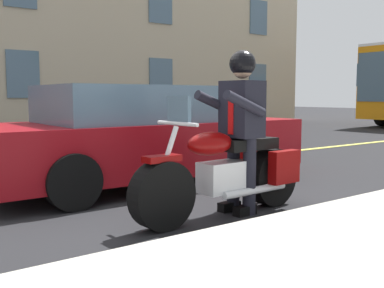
# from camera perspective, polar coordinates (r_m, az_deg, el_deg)

# --- Properties ---
(ground_plane) EXTENTS (80.00, 80.00, 0.00)m
(ground_plane) POSITION_cam_1_polar(r_m,az_deg,el_deg) (5.85, -5.94, -6.43)
(ground_plane) COLOR black
(lane_center_stripe) EXTENTS (60.00, 0.16, 0.01)m
(lane_center_stripe) POSITION_cam_1_polar(r_m,az_deg,el_deg) (7.60, -13.67, -3.63)
(lane_center_stripe) COLOR #E5DB4C
(lane_center_stripe) RESTS_ON ground_plane
(motorcycle_main) EXTENTS (2.22, 0.65, 1.26)m
(motorcycle_main) POSITION_cam_1_polar(r_m,az_deg,el_deg) (4.80, 4.51, -3.66)
(motorcycle_main) COLOR black
(motorcycle_main) RESTS_ON ground_plane
(rider_main) EXTENTS (0.64, 0.57, 1.74)m
(rider_main) POSITION_cam_1_polar(r_m,az_deg,el_deg) (4.87, 6.15, 3.38)
(rider_main) COLOR black
(rider_main) RESTS_ON ground_plane
(car_dark) EXTENTS (4.60, 1.92, 1.40)m
(car_dark) POSITION_cam_1_polar(r_m,az_deg,el_deg) (6.50, -6.21, 0.98)
(car_dark) COLOR maroon
(car_dark) RESTS_ON ground_plane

